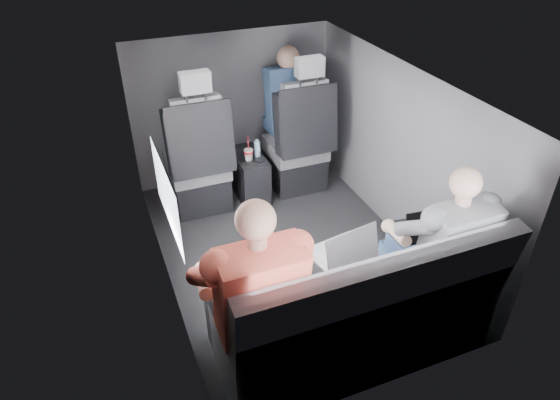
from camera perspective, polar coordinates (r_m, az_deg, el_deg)
name	(u,v)px	position (r m, az deg, el deg)	size (l,w,h in m)	color
floor	(287,252)	(3.85, 0.86, -5.92)	(2.60, 2.60, 0.00)	black
ceiling	(289,82)	(3.18, 1.07, 13.31)	(2.60, 2.60, 0.00)	#B2B2AD
panel_left	(158,203)	(3.28, -13.73, -0.30)	(0.02, 2.60, 1.35)	#56565B
panel_right	(399,153)	(3.87, 13.41, 5.22)	(0.02, 2.60, 1.35)	#56565B
panel_front	(232,108)	(4.57, -5.47, 10.45)	(1.80, 0.02, 1.35)	#56565B
panel_back	(390,300)	(2.56, 12.48, -11.12)	(1.80, 0.02, 1.35)	#56565B
side_window	(166,196)	(2.90, -12.86, 0.44)	(0.02, 0.75, 0.42)	white
seatbelt	(308,113)	(4.12, 3.17, 9.85)	(0.05, 0.01, 0.65)	black
front_seat_left	(199,167)	(4.19, -9.28, 3.73)	(0.52, 0.58, 1.26)	black
front_seat_right	(298,148)	(4.43, 2.10, 5.92)	(0.52, 0.58, 1.26)	black
center_console	(249,175)	(4.42, -3.52, 2.83)	(0.24, 0.48, 0.41)	black
rear_bench	(360,319)	(2.96, 9.09, -13.29)	(1.60, 0.57, 0.92)	slate
soda_cup	(249,155)	(4.21, -3.61, 5.19)	(0.08, 0.08, 0.23)	white
water_bottle	(257,149)	(4.27, -2.61, 5.86)	(0.05, 0.05, 0.15)	#9CB7D3
laptop_white	(247,271)	(2.73, -3.84, -8.16)	(0.37, 0.37, 0.25)	silver
laptop_silver	(343,251)	(2.87, 7.27, -5.85)	(0.38, 0.36, 0.25)	silver
laptop_black	(419,228)	(3.16, 15.56, -3.06)	(0.32, 0.30, 0.22)	black
passenger_rear_left	(252,293)	(2.59, -3.27, -10.59)	(0.53, 0.64, 1.26)	#38393D
passenger_rear_right	(437,245)	(3.07, 17.52, -4.95)	(0.48, 0.60, 1.18)	navy
passenger_front_right	(288,101)	(4.50, 0.92, 11.30)	(0.40, 0.40, 0.80)	navy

